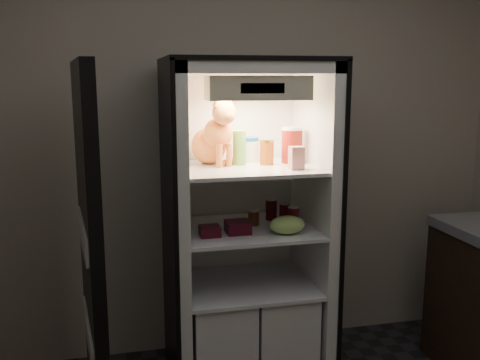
# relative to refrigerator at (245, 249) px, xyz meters

# --- Properties ---
(room_shell) EXTENTS (3.60, 3.60, 3.60)m
(room_shell) POSITION_rel_refrigerator_xyz_m (0.00, -1.38, 0.83)
(room_shell) COLOR white
(room_shell) RESTS_ON floor
(refrigerator) EXTENTS (0.90, 0.72, 1.88)m
(refrigerator) POSITION_rel_refrigerator_xyz_m (0.00, 0.00, 0.00)
(refrigerator) COLOR white
(refrigerator) RESTS_ON floor
(fridge_door) EXTENTS (0.16, 0.87, 1.85)m
(fridge_door) POSITION_rel_refrigerator_xyz_m (-0.84, -0.31, 0.12)
(fridge_door) COLOR black
(fridge_door) RESTS_ON floor
(tabby_cat) EXTENTS (0.36, 0.39, 0.39)m
(tabby_cat) POSITION_rel_refrigerator_xyz_m (-0.17, 0.04, 0.64)
(tabby_cat) COLOR #DC5C1C
(tabby_cat) RESTS_ON refrigerator
(parmesan_shaker) EXTENTS (0.07, 0.07, 0.19)m
(parmesan_shaker) POSITION_rel_refrigerator_xyz_m (-0.03, -0.00, 0.59)
(parmesan_shaker) COLOR green
(parmesan_shaker) RESTS_ON refrigerator
(mayo_tub) EXTENTS (0.10, 0.10, 0.14)m
(mayo_tub) POSITION_rel_refrigerator_xyz_m (0.05, 0.10, 0.57)
(mayo_tub) COLOR white
(mayo_tub) RESTS_ON refrigerator
(salsa_jar) EXTENTS (0.08, 0.08, 0.14)m
(salsa_jar) POSITION_rel_refrigerator_xyz_m (0.12, -0.03, 0.57)
(salsa_jar) COLOR maroon
(salsa_jar) RESTS_ON refrigerator
(pepper_jar) EXTENTS (0.12, 0.12, 0.20)m
(pepper_jar) POSITION_rel_refrigerator_xyz_m (0.28, -0.00, 0.60)
(pepper_jar) COLOR maroon
(pepper_jar) RESTS_ON refrigerator
(cream_carton) EXTENTS (0.07, 0.07, 0.12)m
(cream_carton) POSITION_rel_refrigerator_xyz_m (0.23, -0.22, 0.56)
(cream_carton) COLOR silver
(cream_carton) RESTS_ON refrigerator
(soda_can_a) EXTENTS (0.07, 0.07, 0.12)m
(soda_can_a) POSITION_rel_refrigerator_xyz_m (0.18, 0.07, 0.21)
(soda_can_a) COLOR black
(soda_can_a) RESTS_ON refrigerator
(soda_can_b) EXTENTS (0.06, 0.06, 0.11)m
(soda_can_b) POSITION_rel_refrigerator_xyz_m (0.23, -0.02, 0.21)
(soda_can_b) COLOR black
(soda_can_b) RESTS_ON refrigerator
(soda_can_c) EXTENTS (0.06, 0.06, 0.12)m
(soda_can_c) POSITION_rel_refrigerator_xyz_m (0.25, -0.12, 0.21)
(soda_can_c) COLOR black
(soda_can_c) RESTS_ON refrigerator
(condiment_jar) EXTENTS (0.07, 0.07, 0.09)m
(condiment_jar) POSITION_rel_refrigerator_xyz_m (0.04, -0.02, 0.19)
(condiment_jar) COLOR #4F2C16
(condiment_jar) RESTS_ON refrigerator
(grape_bag) EXTENTS (0.20, 0.14, 0.10)m
(grape_bag) POSITION_rel_refrigerator_xyz_m (0.18, -0.23, 0.20)
(grape_bag) COLOR #78AA4F
(grape_bag) RESTS_ON refrigerator
(berry_box_left) EXTENTS (0.11, 0.11, 0.05)m
(berry_box_left) POSITION_rel_refrigerator_xyz_m (-0.24, -0.18, 0.18)
(berry_box_left) COLOR #4F0D1F
(berry_box_left) RESTS_ON refrigerator
(berry_box_right) EXTENTS (0.13, 0.13, 0.07)m
(berry_box_right) POSITION_rel_refrigerator_xyz_m (-0.08, -0.16, 0.18)
(berry_box_right) COLOR #4F0D1F
(berry_box_right) RESTS_ON refrigerator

